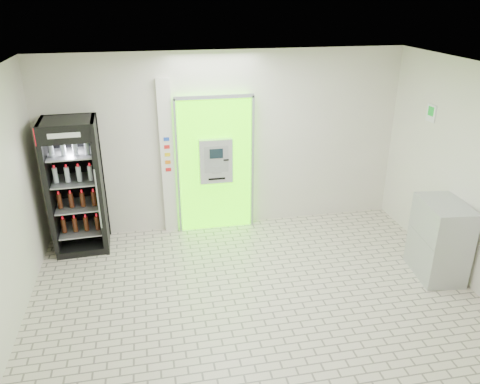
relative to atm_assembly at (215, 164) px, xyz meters
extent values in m
plane|color=beige|center=(0.20, -2.41, -1.17)|extent=(6.00, 6.00, 0.00)
plane|color=silver|center=(0.20, 0.09, 0.33)|extent=(6.00, 0.00, 6.00)
plane|color=silver|center=(0.20, -4.91, 0.33)|extent=(6.00, 0.00, 6.00)
plane|color=white|center=(0.20, -2.41, 1.83)|extent=(6.00, 6.00, 0.00)
cube|color=#49FF00|center=(0.00, 0.02, -0.02)|extent=(1.20, 0.12, 2.30)
cube|color=gray|center=(0.00, -0.05, 1.13)|extent=(1.28, 0.04, 0.06)
cube|color=gray|center=(-0.63, -0.05, -0.02)|extent=(0.04, 0.04, 2.30)
cube|color=gray|center=(0.63, -0.05, -0.02)|extent=(0.04, 0.04, 2.30)
cube|color=black|center=(0.10, -0.04, -0.67)|extent=(0.62, 0.01, 0.67)
cube|color=black|center=(-0.34, -0.04, 0.81)|extent=(0.22, 0.01, 0.18)
cube|color=#ABADB3|center=(0.00, -0.09, 0.08)|extent=(0.55, 0.12, 0.75)
cube|color=black|center=(0.00, -0.16, 0.23)|extent=(0.22, 0.01, 0.16)
cube|color=gray|center=(0.00, -0.16, -0.05)|extent=(0.16, 0.01, 0.12)
cube|color=black|center=(0.16, -0.16, 0.11)|extent=(0.09, 0.01, 0.02)
cube|color=black|center=(0.00, -0.16, -0.21)|extent=(0.28, 0.01, 0.03)
cube|color=silver|center=(-0.78, 0.04, 0.13)|extent=(0.22, 0.10, 2.60)
cube|color=#193FB2|center=(-0.78, -0.02, 0.48)|extent=(0.09, 0.01, 0.06)
cube|color=red|center=(-0.78, -0.02, 0.35)|extent=(0.09, 0.01, 0.06)
cube|color=yellow|center=(-0.78, -0.02, 0.22)|extent=(0.09, 0.01, 0.06)
cube|color=orange|center=(-0.78, -0.02, 0.09)|extent=(0.09, 0.01, 0.06)
cube|color=red|center=(-0.78, -0.02, -0.04)|extent=(0.09, 0.01, 0.06)
cube|color=black|center=(-2.21, -0.28, -0.12)|extent=(0.82, 0.75, 2.11)
cube|color=black|center=(-2.21, 0.05, -0.12)|extent=(0.79, 0.09, 2.11)
cube|color=red|center=(-2.21, -0.64, 0.80)|extent=(0.78, 0.04, 0.25)
cube|color=white|center=(-2.21, -0.64, 0.80)|extent=(0.44, 0.02, 0.07)
cube|color=black|center=(-2.21, -0.28, -1.12)|extent=(0.82, 0.75, 0.11)
cylinder|color=gray|center=(-1.87, -0.66, -0.20)|extent=(0.03, 0.03, 0.95)
cube|color=gray|center=(-2.21, -0.28, -0.85)|extent=(0.69, 0.64, 0.02)
cube|color=gray|center=(-2.21, -0.28, -0.43)|extent=(0.69, 0.64, 0.02)
cube|color=gray|center=(-2.21, -0.28, -0.01)|extent=(0.69, 0.64, 0.02)
cube|color=gray|center=(-2.21, -0.28, 0.41)|extent=(0.69, 0.64, 0.02)
cube|color=#ABADB3|center=(2.91, -2.12, -0.60)|extent=(0.67, 0.92, 1.14)
cube|color=gray|center=(2.62, -2.12, -0.55)|extent=(0.11, 0.83, 0.01)
cube|color=white|center=(3.19, -1.01, 0.95)|extent=(0.02, 0.22, 0.26)
cube|color=#0C8D21|center=(3.18, -1.01, 0.98)|extent=(0.00, 0.14, 0.14)
camera|label=1|loc=(-1.04, -7.30, 2.66)|focal=35.00mm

